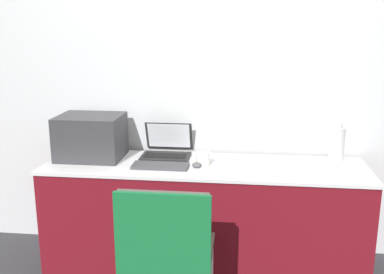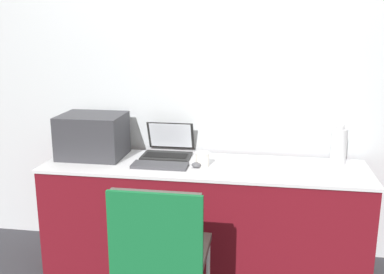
# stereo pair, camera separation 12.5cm
# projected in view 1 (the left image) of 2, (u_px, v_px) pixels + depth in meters

# --- Properties ---
(wall_back) EXTENTS (8.00, 0.05, 2.60)m
(wall_back) POSITION_uv_depth(u_px,v_px,m) (209.00, 75.00, 3.18)
(wall_back) COLOR silver
(wall_back) RESTS_ON ground_plane
(table) EXTENTS (2.13, 0.58, 0.75)m
(table) POSITION_uv_depth(u_px,v_px,m) (204.00, 217.00, 3.06)
(table) COLOR maroon
(table) RESTS_ON ground_plane
(printer) EXTENTS (0.43, 0.35, 0.30)m
(printer) POSITION_uv_depth(u_px,v_px,m) (91.00, 135.00, 3.08)
(printer) COLOR #333338
(printer) RESTS_ON table
(laptop_left) EXTENTS (0.34, 0.31, 0.22)m
(laptop_left) POSITION_uv_depth(u_px,v_px,m) (167.00, 149.00, 3.16)
(laptop_left) COLOR black
(laptop_left) RESTS_ON table
(external_keyboard) EXTENTS (0.36, 0.14, 0.02)m
(external_keyboard) POSITION_uv_depth(u_px,v_px,m) (160.00, 166.00, 2.91)
(external_keyboard) COLOR #3D3D42
(external_keyboard) RESTS_ON table
(coffee_cup) EXTENTS (0.09, 0.09, 0.09)m
(coffee_cup) POSITION_uv_depth(u_px,v_px,m) (203.00, 159.00, 2.93)
(coffee_cup) COLOR white
(coffee_cup) RESTS_ON table
(mouse) EXTENTS (0.07, 0.05, 0.04)m
(mouse) POSITION_uv_depth(u_px,v_px,m) (197.00, 165.00, 2.90)
(mouse) COLOR #4C4C51
(mouse) RESTS_ON table
(metal_pitcher) EXTENTS (0.11, 0.11, 0.28)m
(metal_pitcher) POSITION_uv_depth(u_px,v_px,m) (337.00, 143.00, 3.01)
(metal_pitcher) COLOR silver
(metal_pitcher) RESTS_ON table
(chair) EXTENTS (0.48, 0.48, 0.87)m
(chair) POSITION_uv_depth(u_px,v_px,m) (167.00, 245.00, 2.33)
(chair) COLOR #4C4742
(chair) RESTS_ON ground_plane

